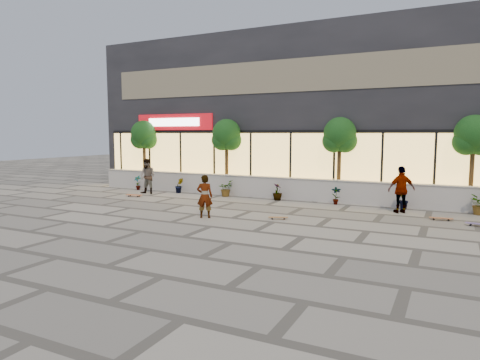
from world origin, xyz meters
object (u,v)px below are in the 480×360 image
at_px(tree_west, 144,136).
at_px(skater_right_near, 401,190).
at_px(skateboard_center, 278,217).
at_px(skater_center, 205,196).
at_px(skateboard_right_far, 479,224).
at_px(tree_east, 474,138).
at_px(skateboard_left, 134,195).
at_px(tree_midwest, 227,137).
at_px(skateboard_right_near, 441,218).
at_px(tree_mideast, 340,137).
at_px(skater_left, 148,176).

bearing_deg(tree_west, skater_right_near, -8.41).
relative_size(skater_right_near, skateboard_center, 2.54).
height_order(skater_center, skateboard_right_far, skater_center).
bearing_deg(skateboard_center, tree_east, 18.65).
height_order(skateboard_center, skateboard_right_far, skateboard_right_far).
distance_m(skater_center, skateboard_left, 6.78).
distance_m(tree_midwest, skater_center, 7.27).
relative_size(skateboard_left, skateboard_right_near, 1.04).
relative_size(tree_mideast, skateboard_center, 5.32).
height_order(tree_east, skater_left, tree_east).
distance_m(tree_mideast, skater_center, 7.65).
bearing_deg(skateboard_right_near, tree_mideast, 140.92).
distance_m(tree_west, skateboard_right_far, 17.81).
bearing_deg(tree_east, tree_mideast, 180.00).
xyz_separation_m(tree_midwest, tree_east, (11.50, 0.00, 0.00)).
height_order(tree_midwest, skateboard_center, tree_midwest).
bearing_deg(skater_left, skateboard_left, -91.81).
height_order(tree_west, tree_midwest, same).
distance_m(skater_left, skateboard_right_near, 14.01).
xyz_separation_m(skateboard_left, skateboard_right_far, (15.16, -0.23, 0.00)).
height_order(skater_center, skateboard_center, skater_center).
bearing_deg(skater_left, tree_west, 130.40).
relative_size(skater_left, skateboard_right_near, 2.28).
height_order(skater_center, skater_right_near, skater_right_near).
xyz_separation_m(tree_west, skateboard_right_near, (16.00, -3.05, -2.91)).
bearing_deg(skater_right_near, skateboard_right_far, 117.87).
distance_m(skater_left, skateboard_left, 1.38).
xyz_separation_m(tree_midwest, skateboard_right_far, (11.69, -3.62, -2.90)).
distance_m(tree_midwest, skater_left, 4.64).
xyz_separation_m(tree_west, skateboard_left, (2.03, -3.39, -2.90)).
distance_m(tree_east, skater_right_near, 3.87).
bearing_deg(skater_left, skater_right_near, -0.51).
bearing_deg(skater_right_near, tree_west, -41.65).
height_order(tree_west, tree_east, same).
distance_m(skater_center, skater_left, 7.30).
xyz_separation_m(tree_west, tree_mideast, (11.50, 0.00, 0.00)).
height_order(skateboard_center, skateboard_left, skateboard_left).
relative_size(skater_center, skateboard_left, 1.93).
height_order(tree_east, skateboard_right_far, tree_east).
bearing_deg(tree_east, skateboard_center, -139.24).
xyz_separation_m(skater_left, skateboard_center, (8.57, -3.21, -0.85)).
bearing_deg(tree_west, tree_midwest, 0.00).
bearing_deg(skateboard_right_near, skateboard_left, 176.46).
relative_size(skater_left, skater_right_near, 0.98).
height_order(tree_midwest, tree_mideast, same).
xyz_separation_m(skater_center, skater_right_near, (6.48, 4.32, 0.12)).
xyz_separation_m(skateboard_center, skateboard_right_far, (6.58, 1.89, 0.01)).
xyz_separation_m(skateboard_center, skateboard_left, (-8.58, 2.12, 0.01)).
relative_size(skater_right_near, skateboard_left, 2.22).
height_order(tree_east, skateboard_left, tree_east).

